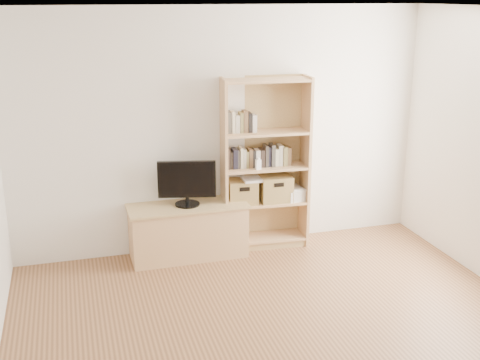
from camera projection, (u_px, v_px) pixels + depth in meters
name	position (u px, v px, depth m)	size (l,w,h in m)	color
back_wall	(222.00, 131.00, 6.42)	(4.50, 0.02, 2.60)	white
ceiling	(321.00, 11.00, 3.74)	(4.50, 5.00, 0.01)	white
tv_stand	(188.00, 232.00, 6.40)	(1.22, 0.46, 0.56)	tan
bookshelf	(265.00, 164.00, 6.49)	(0.94, 0.33, 1.88)	tan
television	(187.00, 184.00, 6.24)	(0.60, 0.05, 0.47)	black
books_row_mid	(265.00, 156.00, 6.48)	(0.77, 0.15, 0.21)	#2E251F
books_row_upper	(246.00, 123.00, 6.33)	(0.37, 0.14, 0.20)	#2E251F
baby_monitor	(258.00, 164.00, 6.36)	(0.06, 0.04, 0.11)	white
basket_left	(243.00, 192.00, 6.52)	(0.31, 0.25, 0.25)	olive
basket_right	(275.00, 188.00, 6.59)	(0.34, 0.28, 0.28)	olive
laptop	(257.00, 179.00, 6.49)	(0.33, 0.23, 0.03)	white
magazine_stack	(293.00, 194.00, 6.66)	(0.18, 0.26, 0.12)	silver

